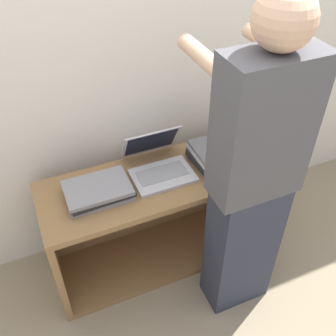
# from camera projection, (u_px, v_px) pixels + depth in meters

# --- Properties ---
(ground_plane) EXTENTS (12.00, 12.00, 0.00)m
(ground_plane) POSITION_uv_depth(u_px,v_px,m) (179.00, 281.00, 2.39)
(ground_plane) COLOR gray
(wall_back) EXTENTS (8.00, 0.05, 2.40)m
(wall_back) POSITION_uv_depth(u_px,v_px,m) (136.00, 57.00, 2.01)
(wall_back) COLOR silver
(wall_back) RESTS_ON ground_plane
(cart) EXTENTS (1.35, 0.47, 0.65)m
(cart) POSITION_uv_depth(u_px,v_px,m) (159.00, 211.00, 2.39)
(cart) COLOR olive
(cart) RESTS_ON ground_plane
(laptop_open) EXTENTS (0.33, 0.35, 0.22)m
(laptop_open) POSITION_uv_depth(u_px,v_px,m) (159.00, 164.00, 2.14)
(laptop_open) COLOR #B7B7BC
(laptop_open) RESTS_ON cart
(laptop_stack_left) EXTENTS (0.34, 0.24, 0.07)m
(laptop_stack_left) POSITION_uv_depth(u_px,v_px,m) (98.00, 191.00, 2.00)
(laptop_stack_left) COLOR gray
(laptop_stack_left) RESTS_ON cart
(laptop_stack_right) EXTENTS (0.35, 0.24, 0.11)m
(laptop_stack_right) POSITION_uv_depth(u_px,v_px,m) (222.00, 153.00, 2.20)
(laptop_stack_right) COLOR #B7B7BC
(laptop_stack_right) RESTS_ON cart
(person) EXTENTS (0.40, 0.53, 1.72)m
(person) POSITION_uv_depth(u_px,v_px,m) (252.00, 182.00, 1.78)
(person) COLOR #2D3342
(person) RESTS_ON ground_plane
(inventory_tag) EXTENTS (0.06, 0.02, 0.01)m
(inventory_tag) POSITION_uv_depth(u_px,v_px,m) (228.00, 150.00, 2.12)
(inventory_tag) COLOR red
(inventory_tag) RESTS_ON laptop_stack_right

